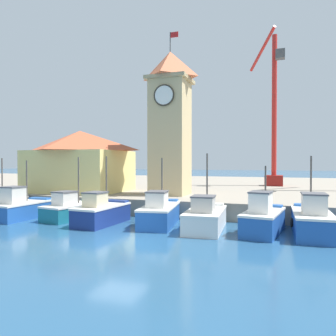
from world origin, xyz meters
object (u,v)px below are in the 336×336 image
at_px(fishing_boat_right_inner, 263,219).
at_px(clock_tower, 170,119).
at_px(fishing_boat_mid_right, 205,217).
at_px(fishing_boat_left_outer, 20,208).
at_px(fishing_boat_center, 160,213).
at_px(fishing_boat_left_inner, 72,209).
at_px(fishing_boat_right_outer, 312,220).
at_px(port_crane_near, 274,127).
at_px(fishing_boat_mid_left, 102,212).
at_px(warehouse_left, 80,160).

distance_m(fishing_boat_right_inner, clock_tower, 12.53).
height_order(fishing_boat_mid_right, fishing_boat_right_inner, fishing_boat_mid_right).
relative_size(fishing_boat_left_outer, fishing_boat_center, 0.82).
bearing_deg(fishing_boat_right_inner, fishing_boat_left_inner, 178.33).
relative_size(fishing_boat_right_outer, clock_tower, 0.38).
relative_size(fishing_boat_mid_right, fishing_boat_right_outer, 0.97).
bearing_deg(fishing_boat_center, fishing_boat_left_inner, -179.83).
distance_m(fishing_boat_left_outer, clock_tower, 13.29).
distance_m(fishing_boat_left_outer, fishing_boat_right_outer, 18.76).
bearing_deg(fishing_boat_left_inner, fishing_boat_right_outer, -0.41).
bearing_deg(fishing_boat_right_outer, fishing_boat_center, 179.17).
relative_size(fishing_boat_right_outer, port_crane_near, 0.28).
distance_m(fishing_boat_left_outer, fishing_boat_right_inner, 16.24).
bearing_deg(fishing_boat_left_inner, fishing_boat_left_outer, -162.24).
bearing_deg(port_crane_near, fishing_boat_left_inner, -122.01).
relative_size(fishing_boat_mid_left, fishing_boat_mid_right, 0.88).
bearing_deg(fishing_boat_right_outer, fishing_boat_left_outer, -176.94).
distance_m(clock_tower, port_crane_near, 15.91).
height_order(fishing_boat_left_outer, port_crane_near, port_crane_near).
distance_m(fishing_boat_left_outer, fishing_boat_mid_left, 6.39).
height_order(fishing_boat_left_inner, warehouse_left, warehouse_left).
bearing_deg(fishing_boat_mid_right, warehouse_left, 151.38).
relative_size(fishing_boat_mid_left, clock_tower, 0.32).
xyz_separation_m(fishing_boat_center, fishing_boat_mid_right, (3.04, -0.52, -0.04)).
bearing_deg(fishing_boat_right_outer, fishing_boat_mid_left, -175.73).
relative_size(fishing_boat_right_inner, warehouse_left, 0.54).
height_order(warehouse_left, port_crane_near, port_crane_near).
distance_m(fishing_boat_mid_left, fishing_boat_center, 3.71).
bearing_deg(warehouse_left, fishing_boat_center, -33.16).
xyz_separation_m(fishing_boat_left_inner, warehouse_left, (-4.07, 6.91, 3.43)).
height_order(fishing_boat_left_outer, fishing_boat_right_outer, fishing_boat_right_outer).
height_order(fishing_boat_left_outer, fishing_boat_mid_right, fishing_boat_mid_right).
bearing_deg(fishing_boat_left_outer, fishing_boat_right_outer, 3.06).
bearing_deg(warehouse_left, fishing_boat_mid_left, -48.67).
bearing_deg(warehouse_left, fishing_boat_left_inner, -59.51).
relative_size(fishing_boat_left_inner, fishing_boat_mid_left, 1.08).
bearing_deg(clock_tower, port_crane_near, 60.16).
bearing_deg(fishing_boat_left_inner, warehouse_left, 120.49).
bearing_deg(fishing_boat_left_outer, fishing_boat_mid_left, 0.73).
relative_size(warehouse_left, port_crane_near, 0.47).
relative_size(fishing_boat_left_outer, fishing_boat_left_inner, 0.93).
bearing_deg(fishing_boat_mid_left, fishing_boat_right_outer, 4.27).
distance_m(fishing_boat_mid_right, port_crane_near, 22.45).
bearing_deg(fishing_boat_left_inner, clock_tower, 53.82).
bearing_deg(fishing_boat_center, fishing_boat_right_outer, -0.83).
height_order(fishing_boat_left_inner, fishing_boat_mid_left, fishing_boat_mid_left).
distance_m(fishing_boat_right_outer, port_crane_near, 21.94).
bearing_deg(port_crane_near, fishing_boat_center, -107.19).
relative_size(clock_tower, warehouse_left, 1.56).
bearing_deg(fishing_boat_center, warehouse_left, 146.84).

